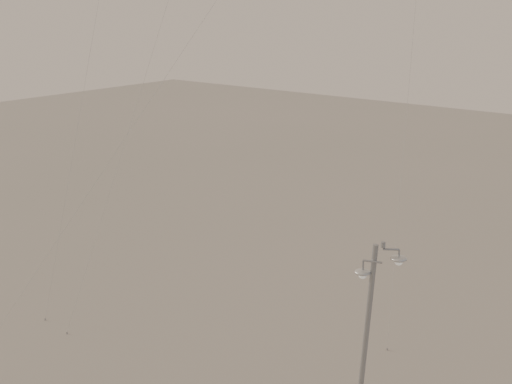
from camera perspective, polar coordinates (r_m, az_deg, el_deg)
The scene contains 2 objects.
street_lamp at distance 24.16m, azimuth 8.84°, elevation -12.76°, with size 1.53×0.99×8.61m.
kite_3 at distance 29.80m, azimuth -5.93°, elevation 10.92°, with size 7.82×11.73×19.13m.
Camera 1 is at (17.24, -17.00, 16.03)m, focal length 50.00 mm.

